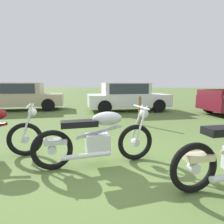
# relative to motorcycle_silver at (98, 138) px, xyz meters

# --- Properties ---
(ground_plane) EXTENTS (120.00, 120.00, 0.00)m
(ground_plane) POSITION_rel_motorcycle_silver_xyz_m (-0.06, -0.09, -0.48)
(ground_plane) COLOR #567038
(motorcycle_silver) EXTENTS (1.96, 1.14, 1.02)m
(motorcycle_silver) POSITION_rel_motorcycle_silver_xyz_m (0.00, 0.00, 0.00)
(motorcycle_silver) COLOR black
(motorcycle_silver) RESTS_ON ground
(car_beige) EXTENTS (4.74, 3.19, 1.43)m
(car_beige) POSITION_rel_motorcycle_silver_xyz_m (-5.80, 5.92, 0.36)
(car_beige) COLOR #BCAD8C
(car_beige) RESTS_ON ground
(car_white) EXTENTS (4.41, 3.01, 1.43)m
(car_white) POSITION_rel_motorcycle_silver_xyz_m (-0.02, 6.59, 0.32)
(car_white) COLOR silver
(car_white) RESTS_ON ground
(fence_post_wooden) EXTENTS (0.10, 0.10, 0.97)m
(fence_post_wooden) POSITION_rel_motorcycle_silver_xyz_m (0.68, 3.32, 0.01)
(fence_post_wooden) COLOR brown
(fence_post_wooden) RESTS_ON ground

